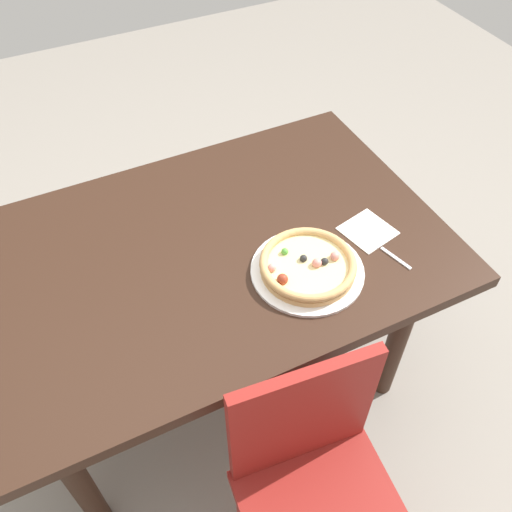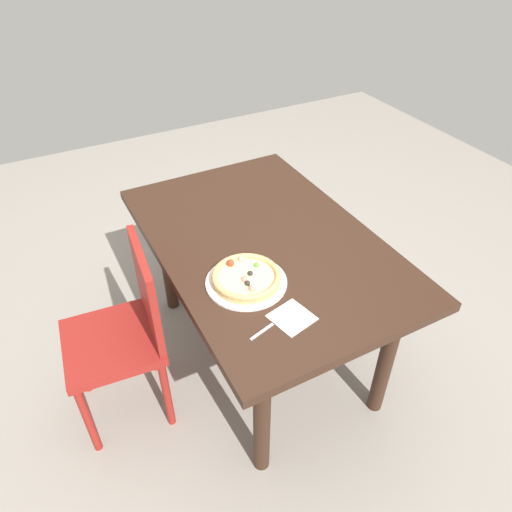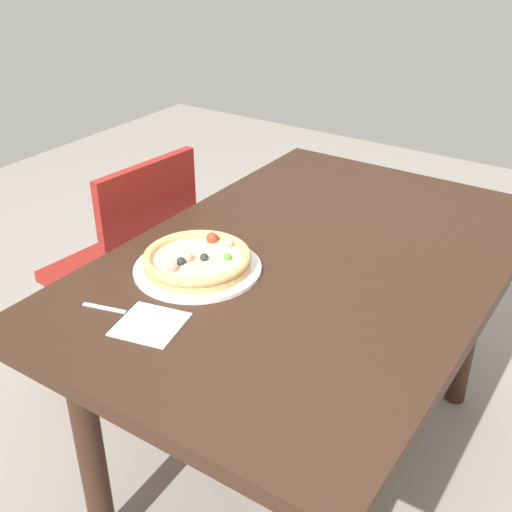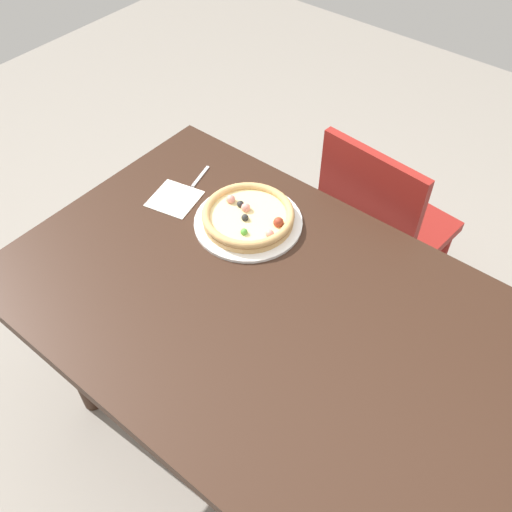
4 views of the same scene
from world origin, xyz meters
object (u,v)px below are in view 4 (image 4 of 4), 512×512
at_px(dining_table, 264,325).
at_px(napkin, 175,199).
at_px(fork, 194,184).
at_px(plate, 248,222).
at_px(pizza, 248,216).
at_px(chair_near, 379,229).

distance_m(dining_table, napkin, 0.50).
relative_size(fork, napkin, 1.17).
height_order(plate, fork, plate).
xyz_separation_m(plate, pizza, (-0.00, -0.00, 0.03)).
xyz_separation_m(plate, napkin, (0.25, 0.06, -0.00)).
bearing_deg(dining_table, fork, -26.33).
distance_m(chair_near, plate, 0.58).
height_order(dining_table, chair_near, chair_near).
relative_size(pizza, napkin, 1.97).
bearing_deg(dining_table, chair_near, -89.48).
bearing_deg(pizza, chair_near, -114.86).
relative_size(chair_near, napkin, 6.41).
height_order(chair_near, plate, chair_near).
relative_size(chair_near, fork, 5.50).
bearing_deg(plate, fork, -6.46).
relative_size(plate, napkin, 2.32).
bearing_deg(fork, plate, 68.27).
bearing_deg(chair_near, pizza, -109.50).
bearing_deg(pizza, plate, 6.46).
height_order(chair_near, fork, chair_near).
bearing_deg(chair_near, fork, -131.04).
height_order(pizza, fork, pizza).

